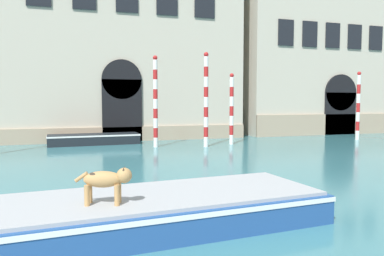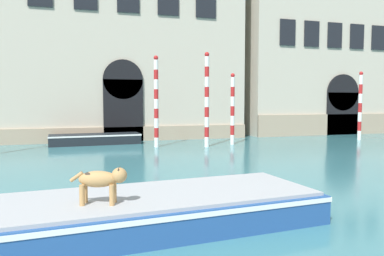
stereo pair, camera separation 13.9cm
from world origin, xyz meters
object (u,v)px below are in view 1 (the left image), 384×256
Objects in this scene: mooring_pole_5 at (155,101)px; dog_on_deck at (107,180)px; boat_foreground at (155,209)px; boat_moored_near_palazzo at (94,139)px; mooring_pole_2 at (358,106)px; mooring_pole_1 at (206,99)px; mooring_pole_0 at (232,109)px.

dog_on_deck is at bearing -105.47° from mooring_pole_5.
boat_foreground is 7.03× the size of dog_on_deck.
mooring_pole_2 is (14.59, -2.18, 1.69)m from boat_moored_near_palazzo.
boat_foreground is 1.43× the size of mooring_pole_5.
boat_moored_near_palazzo is at bearing 87.25° from boat_foreground.
mooring_pole_1 is at bearing 78.58° from dog_on_deck.
mooring_pole_5 is (2.80, -2.07, 1.94)m from boat_moored_near_palazzo.
mooring_pole_5 is (-2.36, 0.63, -0.09)m from mooring_pole_1.
mooring_pole_2 is at bearing -0.54° from mooring_pole_5.
boat_moored_near_palazzo is (-0.43, 13.35, -0.03)m from boat_foreground.
mooring_pole_5 is at bearing 179.46° from mooring_pole_2.
boat_foreground is 1.38× the size of mooring_pole_1.
boat_moored_near_palazzo is at bearing 162.52° from mooring_pole_0.
boat_foreground reaches higher than boat_moored_near_palazzo.
dog_on_deck is at bearing -121.70° from mooring_pole_0.
mooring_pole_1 is 9.45m from mooring_pole_2.
dog_on_deck reaches higher than boat_moored_near_palazzo.
mooring_pole_1 is 1.04× the size of mooring_pole_5.
mooring_pole_0 is at bearing -20.66° from boat_moored_near_palazzo.
mooring_pole_2 is (7.84, -0.05, 0.13)m from mooring_pole_0.
dog_on_deck is 13.70m from mooring_pole_0.
mooring_pole_0 is at bearing 19.78° from mooring_pole_1.
mooring_pole_1 reaches higher than mooring_pole_2.
boat_moored_near_palazzo is at bearing 143.56° from mooring_pole_5.
boat_foreground is at bearing -113.94° from mooring_pole_1.
mooring_pole_1 is 1.17× the size of mooring_pole_2.
mooring_pole_2 reaches higher than boat_foreground.
mooring_pole_5 reaches higher than dog_on_deck.
mooring_pole_1 is at bearing -176.86° from mooring_pole_2.
mooring_pole_0 is at bearing 73.71° from dog_on_deck.
mooring_pole_0 is 0.93× the size of mooring_pole_2.
boat_moored_near_palazzo is at bearing 103.62° from dog_on_deck.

